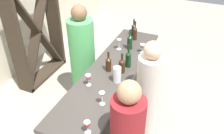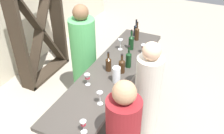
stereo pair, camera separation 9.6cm
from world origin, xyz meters
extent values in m
plane|color=#9E9384|center=(0.00, 0.00, 0.00)|extent=(12.00, 12.00, 0.00)
cube|color=#2A2723|center=(0.00, 0.00, 0.43)|extent=(2.41, 0.53, 0.86)
cube|color=#3D3833|center=(0.00, 0.00, 0.89)|extent=(2.49, 0.61, 0.05)
cube|color=#33281E|center=(0.05, 1.65, 0.93)|extent=(0.06, 0.28, 1.85)
cube|color=#33281E|center=(1.08, 1.65, 0.93)|extent=(0.06, 0.28, 1.85)
cube|color=#33281E|center=(0.56, 1.65, 0.03)|extent=(1.09, 0.28, 0.06)
cube|color=#33281E|center=(0.56, 1.65, 0.93)|extent=(1.00, 0.20, 1.75)
cube|color=#33281E|center=(0.56, 1.65, 0.93)|extent=(1.00, 0.20, 1.75)
cylinder|color=#331E0F|center=(-0.03, 0.04, 1.00)|extent=(0.07, 0.07, 0.17)
cone|color=#331E0F|center=(-0.03, 0.04, 1.10)|extent=(0.07, 0.07, 0.03)
cylinder|color=#331E0F|center=(-0.03, 0.04, 1.15)|extent=(0.03, 0.03, 0.07)
cylinder|color=black|center=(-0.03, 0.04, 1.19)|extent=(0.03, 0.03, 0.01)
cylinder|color=#331E0F|center=(0.01, -0.13, 0.99)|extent=(0.08, 0.08, 0.16)
cone|color=#331E0F|center=(0.01, -0.13, 1.09)|extent=(0.08, 0.08, 0.03)
cylinder|color=#331E0F|center=(0.01, -0.13, 1.14)|extent=(0.03, 0.03, 0.07)
cylinder|color=black|center=(0.01, -0.13, 1.18)|extent=(0.03, 0.03, 0.01)
cylinder|color=black|center=(0.17, -0.16, 1.01)|extent=(0.08, 0.08, 0.19)
cone|color=black|center=(0.17, -0.16, 1.12)|extent=(0.08, 0.08, 0.04)
cylinder|color=black|center=(0.17, -0.16, 1.18)|extent=(0.03, 0.03, 0.08)
cylinder|color=black|center=(0.17, -0.16, 1.23)|extent=(0.03, 0.03, 0.01)
cylinder|color=black|center=(0.63, -0.02, 1.01)|extent=(0.08, 0.08, 0.19)
cone|color=black|center=(0.63, -0.02, 1.12)|extent=(0.08, 0.08, 0.04)
cylinder|color=black|center=(0.63, -0.02, 1.18)|extent=(0.03, 0.03, 0.08)
cylinder|color=black|center=(0.63, -0.02, 1.22)|extent=(0.03, 0.03, 0.01)
cylinder|color=#331E0F|center=(0.95, 0.01, 1.01)|extent=(0.07, 0.07, 0.18)
cone|color=#331E0F|center=(0.95, 0.01, 1.12)|extent=(0.07, 0.07, 0.04)
cylinder|color=#331E0F|center=(0.95, 0.01, 1.17)|extent=(0.02, 0.02, 0.08)
cylinder|color=black|center=(0.95, 0.01, 1.22)|extent=(0.03, 0.03, 0.01)
cylinder|color=black|center=(1.08, 0.07, 1.00)|extent=(0.07, 0.07, 0.17)
cone|color=black|center=(1.08, 0.07, 1.10)|extent=(0.07, 0.07, 0.03)
cylinder|color=black|center=(1.08, 0.07, 1.15)|extent=(0.02, 0.02, 0.07)
cylinder|color=black|center=(1.08, 0.07, 1.19)|extent=(0.03, 0.03, 0.01)
cylinder|color=white|center=(0.60, -0.23, 0.92)|extent=(0.06, 0.06, 0.00)
cylinder|color=white|center=(0.60, -0.23, 0.95)|extent=(0.01, 0.01, 0.06)
cone|color=white|center=(0.60, -0.23, 1.02)|extent=(0.08, 0.08, 0.07)
cone|color=maroon|center=(0.60, -0.23, 0.99)|extent=(0.06, 0.06, 0.03)
cylinder|color=white|center=(-1.07, -0.20, 0.92)|extent=(0.06, 0.06, 0.00)
cylinder|color=white|center=(-1.07, -0.20, 0.95)|extent=(0.01, 0.01, 0.06)
cone|color=white|center=(-1.07, -0.20, 1.02)|extent=(0.06, 0.06, 0.08)
cone|color=maroon|center=(-1.07, -0.20, 1.00)|extent=(0.05, 0.05, 0.03)
cylinder|color=white|center=(-0.64, -0.16, 0.92)|extent=(0.06, 0.06, 0.00)
cylinder|color=white|center=(-0.64, -0.16, 0.96)|extent=(0.01, 0.01, 0.08)
cone|color=white|center=(-0.64, -0.16, 1.04)|extent=(0.07, 0.07, 0.07)
cylinder|color=white|center=(0.56, 0.12, 0.92)|extent=(0.07, 0.07, 0.00)
cylinder|color=white|center=(0.56, 0.12, 0.96)|extent=(0.01, 0.01, 0.08)
cone|color=white|center=(0.56, 0.12, 1.04)|extent=(0.07, 0.07, 0.08)
cylinder|color=white|center=(-0.40, 0.14, 0.92)|extent=(0.06, 0.06, 0.00)
cylinder|color=white|center=(-0.40, 0.14, 0.95)|extent=(0.01, 0.01, 0.07)
cone|color=white|center=(-0.40, 0.14, 1.02)|extent=(0.07, 0.07, 0.08)
cone|color=maroon|center=(-0.40, 0.14, 1.00)|extent=(0.06, 0.06, 0.02)
cylinder|color=silver|center=(-0.20, -0.15, 1.02)|extent=(0.10, 0.10, 0.21)
cylinder|color=beige|center=(-0.22, -0.57, 0.68)|extent=(0.37, 0.37, 1.37)
sphere|color=#D8AD8C|center=(-0.22, -0.57, 1.46)|extent=(0.21, 0.21, 0.21)
sphere|color=tan|center=(-0.96, -0.57, 1.46)|extent=(0.21, 0.21, 0.21)
cylinder|color=#4CA559|center=(0.30, 0.62, 0.70)|extent=(0.50, 0.50, 1.40)
sphere|color=brown|center=(0.30, 0.62, 1.50)|extent=(0.23, 0.23, 0.23)
camera|label=1|loc=(-2.46, -1.05, 2.77)|focal=39.49mm
camera|label=2|loc=(-2.42, -1.14, 2.77)|focal=39.49mm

